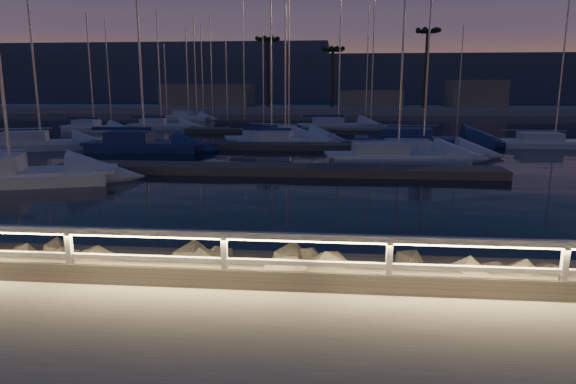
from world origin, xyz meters
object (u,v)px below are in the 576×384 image
at_px(sailboat_b, 6,174).
at_px(sailboat_e, 38,143).
at_px(sailboat_d, 394,155).
at_px(sailboat_h, 551,142).
at_px(sailboat_g, 287,134).
at_px(sailboat_j, 269,138).
at_px(sailboat_c, 420,151).
at_px(sailboat_n, 160,125).
at_px(sailboat_l, 420,140).
at_px(guard_rail, 168,245).
at_px(sailboat_m, 188,117).
at_px(sailboat_f, 283,141).
at_px(sailboat_a, 142,144).
at_px(sailboat_k, 336,125).
at_px(sailboat_i, 93,127).

relative_size(sailboat_b, sailboat_e, 1.14).
height_order(sailboat_d, sailboat_h, sailboat_d).
height_order(sailboat_g, sailboat_j, sailboat_g).
bearing_deg(sailboat_c, sailboat_n, 142.15).
distance_m(sailboat_g, sailboat_l, 10.79).
height_order(guard_rail, sailboat_c, sailboat_c).
bearing_deg(sailboat_b, sailboat_c, 10.11).
xyz_separation_m(sailboat_m, sailboat_n, (1.31, -14.06, -0.01)).
height_order(sailboat_e, sailboat_m, sailboat_e).
bearing_deg(guard_rail, sailboat_e, 125.51).
distance_m(sailboat_h, sailboat_j, 20.12).
bearing_deg(sailboat_f, sailboat_j, 121.42).
height_order(sailboat_g, sailboat_h, sailboat_h).
xyz_separation_m(sailboat_c, sailboat_e, (-25.14, 1.23, 0.05)).
bearing_deg(sailboat_b, sailboat_f, 37.17).
distance_m(sailboat_e, sailboat_m, 31.14).
xyz_separation_m(sailboat_g, sailboat_n, (-13.53, 8.33, -0.00)).
relative_size(sailboat_d, sailboat_f, 1.20).
bearing_deg(sailboat_a, sailboat_m, 100.18).
xyz_separation_m(guard_rail, sailboat_m, (-15.88, 55.05, -0.96)).
bearing_deg(sailboat_c, guard_rail, -108.47).
bearing_deg(sailboat_a, sailboat_b, -98.34).
height_order(sailboat_h, sailboat_m, sailboat_h).
xyz_separation_m(sailboat_d, sailboat_m, (-22.17, 34.71, 0.00)).
bearing_deg(sailboat_f, sailboat_l, 4.15).
xyz_separation_m(sailboat_f, sailboat_m, (-15.06, 27.47, 0.01)).
xyz_separation_m(sailboat_b, sailboat_c, (19.39, 10.78, -0.07)).
bearing_deg(sailboat_k, sailboat_b, -127.07).
bearing_deg(sailboat_c, sailboat_f, 152.28).
bearing_deg(sailboat_h, sailboat_f, -174.30).
bearing_deg(sailboat_l, sailboat_a, -162.81).
bearing_deg(sailboat_f, sailboat_d, -47.20).
bearing_deg(sailboat_k, sailboat_a, -135.99).
relative_size(sailboat_b, sailboat_g, 1.20).
relative_size(guard_rail, sailboat_g, 3.60).
height_order(sailboat_d, sailboat_k, sailboat_d).
distance_m(sailboat_d, sailboat_h, 14.46).
bearing_deg(sailboat_d, sailboat_i, 138.25).
xyz_separation_m(sailboat_f, sailboat_g, (-0.22, 5.08, -0.00)).
height_order(sailboat_f, sailboat_n, sailboat_f).
bearing_deg(sailboat_k, sailboat_c, -87.90).
height_order(sailboat_a, sailboat_b, sailboat_b).
relative_size(sailboat_a, sailboat_b, 0.91).
bearing_deg(sailboat_k, sailboat_j, -122.79).
relative_size(sailboat_e, sailboat_m, 1.17).
relative_size(sailboat_b, sailboat_m, 1.33).
bearing_deg(guard_rail, sailboat_f, 91.69).
distance_m(sailboat_a, sailboat_d, 16.43).
bearing_deg(sailboat_c, sailboat_m, 127.59).
distance_m(guard_rail, sailboat_f, 27.62).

